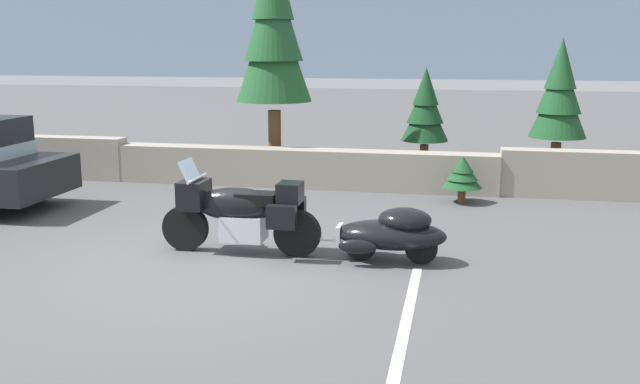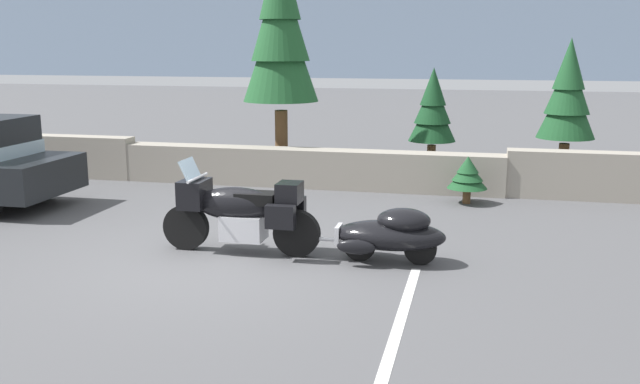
# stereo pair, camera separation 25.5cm
# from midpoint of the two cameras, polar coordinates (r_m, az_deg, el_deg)

# --- Properties ---
(ground_plane) EXTENTS (80.00, 80.00, 0.00)m
(ground_plane) POSITION_cam_midpoint_polar(r_m,az_deg,el_deg) (9.68, -7.90, -5.67)
(ground_plane) COLOR #4C4C4F
(stone_guard_wall) EXTENTS (24.00, 0.58, 0.93)m
(stone_guard_wall) POSITION_cam_midpoint_polar(r_m,az_deg,el_deg) (14.53, 0.15, 2.10)
(stone_guard_wall) COLOR gray
(stone_guard_wall) RESTS_ON ground
(distant_ridgeline) EXTENTS (240.00, 80.00, 16.00)m
(distant_ridgeline) POSITION_cam_midpoint_polar(r_m,az_deg,el_deg) (104.14, 11.51, 14.38)
(distant_ridgeline) COLOR #7F93AD
(distant_ridgeline) RESTS_ON ground
(touring_motorcycle) EXTENTS (2.31, 0.76, 1.33)m
(touring_motorcycle) POSITION_cam_midpoint_polar(r_m,az_deg,el_deg) (9.91, -5.84, -1.48)
(touring_motorcycle) COLOR black
(touring_motorcycle) RESTS_ON ground
(car_shaped_trailer) EXTENTS (2.20, 0.79, 0.76)m
(car_shaped_trailer) POSITION_cam_midpoint_polar(r_m,az_deg,el_deg) (9.53, 6.57, -3.35)
(car_shaped_trailer) COLOR black
(car_shaped_trailer) RESTS_ON ground
(pine_tree_tall) EXTENTS (1.64, 1.64, 5.24)m
(pine_tree_tall) POSITION_cam_midpoint_polar(r_m,az_deg,el_deg) (15.40, -2.78, 13.24)
(pine_tree_tall) COLOR brown
(pine_tree_tall) RESTS_ON ground
(pine_tree_secondary) EXTENTS (1.19, 1.19, 3.07)m
(pine_tree_secondary) POSITION_cam_midpoint_polar(r_m,az_deg,el_deg) (15.55, 20.01, 7.52)
(pine_tree_secondary) COLOR brown
(pine_tree_secondary) RESTS_ON ground
(pine_tree_far_right) EXTENTS (1.06, 1.06, 2.43)m
(pine_tree_far_right) POSITION_cam_midpoint_polar(r_m,az_deg,el_deg) (15.95, 9.64, 6.72)
(pine_tree_far_right) COLOR brown
(pine_tree_far_right) RESTS_ON ground
(pine_sapling_near) EXTENTS (0.74, 0.74, 0.89)m
(pine_sapling_near) POSITION_cam_midpoint_polar(r_m,az_deg,el_deg) (13.31, 12.48, 1.43)
(pine_sapling_near) COLOR brown
(pine_sapling_near) RESTS_ON ground
(parking_stripe_marker) EXTENTS (0.12, 3.60, 0.01)m
(parking_stripe_marker) POSITION_cam_midpoint_polar(r_m,az_deg,el_deg) (7.70, 7.53, -10.30)
(parking_stripe_marker) COLOR silver
(parking_stripe_marker) RESTS_ON ground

